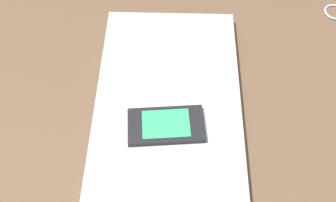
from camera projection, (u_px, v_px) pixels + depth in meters
desk_surface at (200, 104)px, 59.25cm from camera, size 120.00×80.00×3.00cm
laptop_closed at (168, 105)px, 56.21cm from camera, size 38.34×25.75×2.08cm
cell_phone_on_laptop at (166, 125)px, 52.55cm from camera, size 6.14×10.79×1.03cm
key_ring at (335, 12)px, 67.90cm from camera, size 3.84×3.84×0.36cm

